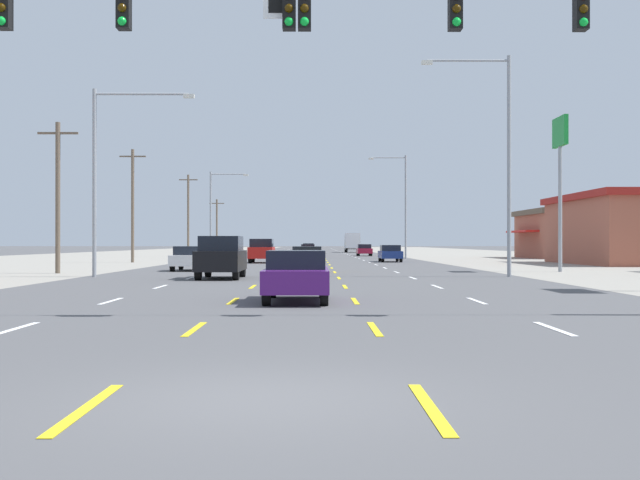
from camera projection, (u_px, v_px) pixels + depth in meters
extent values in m
plane|color=#4C4C4F|center=(308.00, 261.00, 74.76)|extent=(572.00, 572.00, 0.00)
cube|color=gray|center=(39.00, 261.00, 74.57)|extent=(28.00, 440.00, 0.01)
cube|color=gray|center=(575.00, 261.00, 74.95)|extent=(28.00, 440.00, 0.01)
cube|color=white|center=(14.00, 329.00, 15.72)|extent=(0.14, 2.60, 0.01)
cube|color=white|center=(111.00, 301.00, 23.22)|extent=(0.14, 2.60, 0.01)
cube|color=white|center=(160.00, 287.00, 30.72)|extent=(0.14, 2.60, 0.01)
cube|color=white|center=(190.00, 278.00, 38.22)|extent=(0.14, 2.60, 0.01)
cube|color=white|center=(211.00, 272.00, 45.72)|extent=(0.14, 2.60, 0.01)
cube|color=white|center=(225.00, 268.00, 53.22)|extent=(0.14, 2.60, 0.01)
cube|color=white|center=(236.00, 265.00, 60.72)|extent=(0.14, 2.60, 0.01)
cube|color=white|center=(245.00, 262.00, 68.22)|extent=(0.14, 2.60, 0.01)
cube|color=white|center=(251.00, 260.00, 75.72)|extent=(0.14, 2.60, 0.01)
cube|color=white|center=(257.00, 259.00, 83.22)|extent=(0.14, 2.60, 0.01)
cube|color=white|center=(262.00, 257.00, 90.72)|extent=(0.14, 2.60, 0.01)
cube|color=white|center=(266.00, 256.00, 98.22)|extent=(0.14, 2.60, 0.01)
cube|color=white|center=(269.00, 255.00, 105.72)|extent=(0.14, 2.60, 0.01)
cube|color=white|center=(272.00, 254.00, 113.22)|extent=(0.14, 2.60, 0.01)
cube|color=white|center=(275.00, 254.00, 120.72)|extent=(0.14, 2.60, 0.01)
cube|color=white|center=(277.00, 253.00, 128.22)|extent=(0.14, 2.60, 0.01)
cube|color=white|center=(279.00, 252.00, 135.72)|extent=(0.14, 2.60, 0.01)
cube|color=white|center=(281.00, 252.00, 143.22)|extent=(0.14, 2.60, 0.01)
cube|color=white|center=(282.00, 251.00, 150.72)|extent=(0.14, 2.60, 0.01)
cube|color=white|center=(284.00, 251.00, 158.21)|extent=(0.14, 2.60, 0.01)
cube|color=white|center=(285.00, 251.00, 165.71)|extent=(0.14, 2.60, 0.01)
cube|color=white|center=(286.00, 250.00, 173.21)|extent=(0.14, 2.60, 0.01)
cube|color=white|center=(288.00, 250.00, 180.71)|extent=(0.14, 2.60, 0.01)
cube|color=white|center=(289.00, 250.00, 188.21)|extent=(0.14, 2.60, 0.01)
cube|color=white|center=(290.00, 249.00, 195.71)|extent=(0.14, 2.60, 0.01)
cube|color=white|center=(290.00, 249.00, 203.21)|extent=(0.14, 2.60, 0.01)
cube|color=white|center=(291.00, 249.00, 210.71)|extent=(0.14, 2.60, 0.01)
cube|color=white|center=(292.00, 249.00, 218.21)|extent=(0.14, 2.60, 0.01)
cube|color=white|center=(293.00, 248.00, 225.71)|extent=(0.14, 2.60, 0.01)
cube|color=yellow|center=(86.00, 408.00, 8.25)|extent=(0.14, 2.60, 0.01)
cube|color=yellow|center=(195.00, 329.00, 15.75)|extent=(0.14, 2.60, 0.01)
cube|color=yellow|center=(233.00, 301.00, 23.25)|extent=(0.14, 2.60, 0.01)
cube|color=yellow|center=(253.00, 287.00, 30.75)|extent=(0.14, 2.60, 0.01)
cube|color=yellow|center=(265.00, 278.00, 38.25)|extent=(0.14, 2.60, 0.01)
cube|color=yellow|center=(273.00, 272.00, 45.75)|extent=(0.14, 2.60, 0.01)
cube|color=yellow|center=(278.00, 268.00, 53.25)|extent=(0.14, 2.60, 0.01)
cube|color=yellow|center=(283.00, 265.00, 60.75)|extent=(0.14, 2.60, 0.01)
cube|color=yellow|center=(286.00, 262.00, 68.25)|extent=(0.14, 2.60, 0.01)
cube|color=yellow|center=(289.00, 260.00, 75.75)|extent=(0.14, 2.60, 0.01)
cube|color=yellow|center=(291.00, 259.00, 83.24)|extent=(0.14, 2.60, 0.01)
cube|color=yellow|center=(293.00, 257.00, 90.74)|extent=(0.14, 2.60, 0.01)
cube|color=yellow|center=(295.00, 256.00, 98.24)|extent=(0.14, 2.60, 0.01)
cube|color=yellow|center=(296.00, 255.00, 105.74)|extent=(0.14, 2.60, 0.01)
cube|color=yellow|center=(297.00, 254.00, 113.24)|extent=(0.14, 2.60, 0.01)
cube|color=yellow|center=(298.00, 254.00, 120.74)|extent=(0.14, 2.60, 0.01)
cube|color=yellow|center=(299.00, 253.00, 128.24)|extent=(0.14, 2.60, 0.01)
cube|color=yellow|center=(300.00, 252.00, 135.74)|extent=(0.14, 2.60, 0.01)
cube|color=yellow|center=(301.00, 252.00, 143.24)|extent=(0.14, 2.60, 0.01)
cube|color=yellow|center=(301.00, 251.00, 150.74)|extent=(0.14, 2.60, 0.01)
cube|color=yellow|center=(302.00, 251.00, 158.24)|extent=(0.14, 2.60, 0.01)
cube|color=yellow|center=(302.00, 251.00, 165.74)|extent=(0.14, 2.60, 0.01)
cube|color=yellow|center=(303.00, 250.00, 173.24)|extent=(0.14, 2.60, 0.01)
cube|color=yellow|center=(303.00, 250.00, 180.74)|extent=(0.14, 2.60, 0.01)
cube|color=yellow|center=(304.00, 250.00, 188.24)|extent=(0.14, 2.60, 0.01)
cube|color=yellow|center=(304.00, 249.00, 195.74)|extent=(0.14, 2.60, 0.01)
cube|color=yellow|center=(304.00, 249.00, 203.24)|extent=(0.14, 2.60, 0.01)
cube|color=yellow|center=(305.00, 249.00, 210.74)|extent=(0.14, 2.60, 0.01)
cube|color=yellow|center=(305.00, 249.00, 218.24)|extent=(0.14, 2.60, 0.01)
cube|color=yellow|center=(305.00, 248.00, 225.74)|extent=(0.14, 2.60, 0.01)
cube|color=yellow|center=(430.00, 407.00, 8.27)|extent=(0.14, 2.60, 0.01)
cube|color=yellow|center=(375.00, 329.00, 15.77)|extent=(0.14, 2.60, 0.01)
cube|color=yellow|center=(355.00, 301.00, 23.27)|extent=(0.14, 2.60, 0.01)
cube|color=yellow|center=(345.00, 287.00, 30.77)|extent=(0.14, 2.60, 0.01)
cube|color=yellow|center=(339.00, 278.00, 38.27)|extent=(0.14, 2.60, 0.01)
cube|color=yellow|center=(335.00, 272.00, 45.77)|extent=(0.14, 2.60, 0.01)
cube|color=yellow|center=(332.00, 268.00, 53.27)|extent=(0.14, 2.60, 0.01)
cube|color=yellow|center=(329.00, 265.00, 60.77)|extent=(0.14, 2.60, 0.01)
cube|color=yellow|center=(328.00, 262.00, 68.27)|extent=(0.14, 2.60, 0.01)
cube|color=yellow|center=(326.00, 260.00, 75.77)|extent=(0.14, 2.60, 0.01)
cube|color=yellow|center=(325.00, 259.00, 83.27)|extent=(0.14, 2.60, 0.01)
cube|color=yellow|center=(324.00, 257.00, 90.77)|extent=(0.14, 2.60, 0.01)
cube|color=yellow|center=(323.00, 256.00, 98.27)|extent=(0.14, 2.60, 0.01)
cube|color=yellow|center=(323.00, 255.00, 105.77)|extent=(0.14, 2.60, 0.01)
cube|color=yellow|center=(322.00, 254.00, 113.27)|extent=(0.14, 2.60, 0.01)
cube|color=yellow|center=(322.00, 254.00, 120.77)|extent=(0.14, 2.60, 0.01)
cube|color=yellow|center=(321.00, 253.00, 128.27)|extent=(0.14, 2.60, 0.01)
cube|color=yellow|center=(321.00, 252.00, 135.77)|extent=(0.14, 2.60, 0.01)
cube|color=yellow|center=(320.00, 252.00, 143.27)|extent=(0.14, 2.60, 0.01)
cube|color=yellow|center=(320.00, 251.00, 150.77)|extent=(0.14, 2.60, 0.01)
cube|color=yellow|center=(320.00, 251.00, 158.27)|extent=(0.14, 2.60, 0.01)
cube|color=yellow|center=(319.00, 251.00, 165.77)|extent=(0.14, 2.60, 0.01)
cube|color=yellow|center=(319.00, 250.00, 173.27)|extent=(0.14, 2.60, 0.01)
cube|color=yellow|center=(319.00, 250.00, 180.77)|extent=(0.14, 2.60, 0.01)
cube|color=yellow|center=(319.00, 250.00, 188.27)|extent=(0.14, 2.60, 0.01)
cube|color=yellow|center=(319.00, 249.00, 195.77)|extent=(0.14, 2.60, 0.01)
cube|color=yellow|center=(318.00, 249.00, 203.27)|extent=(0.14, 2.60, 0.01)
cube|color=yellow|center=(318.00, 249.00, 210.77)|extent=(0.14, 2.60, 0.01)
cube|color=yellow|center=(318.00, 249.00, 218.27)|extent=(0.14, 2.60, 0.01)
cube|color=yellow|center=(318.00, 248.00, 225.77)|extent=(0.14, 2.60, 0.01)
cube|color=white|center=(554.00, 329.00, 15.80)|extent=(0.14, 2.60, 0.01)
cube|color=white|center=(477.00, 301.00, 23.30)|extent=(0.14, 2.60, 0.01)
cube|color=white|center=(437.00, 287.00, 30.80)|extent=(0.14, 2.60, 0.01)
cube|color=white|center=(413.00, 278.00, 38.30)|extent=(0.14, 2.60, 0.01)
cube|color=white|center=(397.00, 272.00, 45.80)|extent=(0.14, 2.60, 0.01)
cube|color=white|center=(385.00, 268.00, 53.30)|extent=(0.14, 2.60, 0.01)
cube|color=white|center=(376.00, 265.00, 60.80)|extent=(0.14, 2.60, 0.01)
cube|color=white|center=(369.00, 262.00, 68.30)|extent=(0.14, 2.60, 0.01)
cube|color=white|center=(364.00, 260.00, 75.80)|extent=(0.14, 2.60, 0.01)
cube|color=white|center=(359.00, 259.00, 83.30)|extent=(0.14, 2.60, 0.01)
cube|color=white|center=(355.00, 257.00, 90.80)|extent=(0.14, 2.60, 0.01)
cube|color=white|center=(352.00, 256.00, 98.30)|extent=(0.14, 2.60, 0.01)
cube|color=white|center=(350.00, 255.00, 105.80)|extent=(0.14, 2.60, 0.01)
cube|color=white|center=(347.00, 254.00, 113.30)|extent=(0.14, 2.60, 0.01)
cube|color=white|center=(345.00, 254.00, 120.80)|extent=(0.14, 2.60, 0.01)
cube|color=white|center=(343.00, 253.00, 128.30)|extent=(0.14, 2.60, 0.01)
cube|color=white|center=(342.00, 252.00, 135.80)|extent=(0.14, 2.60, 0.01)
cube|color=white|center=(340.00, 252.00, 143.30)|extent=(0.14, 2.60, 0.01)
cube|color=white|center=(339.00, 251.00, 150.80)|extent=(0.14, 2.60, 0.01)
cube|color=white|center=(338.00, 251.00, 158.30)|extent=(0.14, 2.60, 0.01)
cube|color=white|center=(337.00, 251.00, 165.80)|extent=(0.14, 2.60, 0.01)
cube|color=white|center=(336.00, 250.00, 173.30)|extent=(0.14, 2.60, 0.01)
cube|color=white|center=(335.00, 250.00, 180.80)|extent=(0.14, 2.60, 0.01)
cube|color=white|center=(334.00, 250.00, 188.30)|extent=(0.14, 2.60, 0.01)
cube|color=white|center=(333.00, 249.00, 195.80)|extent=(0.14, 2.60, 0.01)
cube|color=white|center=(332.00, 249.00, 203.30)|extent=(0.14, 2.60, 0.01)
cube|color=white|center=(332.00, 249.00, 210.80)|extent=(0.14, 2.60, 0.01)
cube|color=white|center=(331.00, 249.00, 218.29)|extent=(0.14, 2.60, 0.01)
cube|color=white|center=(330.00, 248.00, 225.79)|extent=(0.14, 2.60, 0.01)
cube|color=white|center=(276.00, 5.00, 18.62)|extent=(0.60, 0.04, 0.60)
cube|color=black|center=(276.00, 5.00, 18.59)|extent=(0.36, 0.01, 0.36)
cube|color=black|center=(305.00, 10.00, 18.58)|extent=(0.30, 0.34, 0.92)
sphere|color=#352202|center=(304.00, 8.00, 18.40)|extent=(0.20, 0.20, 0.20)
sphere|color=green|center=(304.00, 22.00, 18.40)|extent=(0.20, 0.20, 0.20)
cube|color=black|center=(4.00, 9.00, 18.53)|extent=(0.30, 0.34, 0.92)
sphere|color=#352202|center=(1.00, 8.00, 18.34)|extent=(0.20, 0.20, 0.20)
sphere|color=green|center=(1.00, 21.00, 18.34)|extent=(0.20, 0.20, 0.20)
cube|color=black|center=(581.00, 10.00, 18.63)|extent=(0.30, 0.34, 0.92)
sphere|color=#352202|center=(584.00, 9.00, 18.45)|extent=(0.20, 0.20, 0.20)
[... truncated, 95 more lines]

